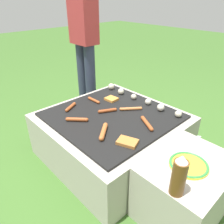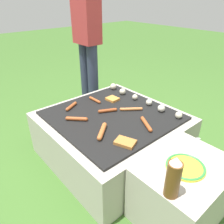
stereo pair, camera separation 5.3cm
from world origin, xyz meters
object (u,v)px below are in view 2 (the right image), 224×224
at_px(sausage_front_center, 146,124).
at_px(plate_colorful, 186,167).
at_px(person_standing, 87,29).
at_px(fork_utensil, 199,146).
at_px(condiment_bottle, 173,178).

bearing_deg(sausage_front_center, plate_colorful, -21.23).
bearing_deg(person_standing, plate_colorful, -16.00).
height_order(sausage_front_center, plate_colorful, sausage_front_center).
distance_m(person_standing, fork_utensil, 1.48).
xyz_separation_m(person_standing, condiment_bottle, (1.48, -0.61, -0.40)).
height_order(plate_colorful, fork_utensil, plate_colorful).
relative_size(sausage_front_center, fork_utensil, 0.99).
distance_m(sausage_front_center, plate_colorful, 0.44).
bearing_deg(sausage_front_center, condiment_bottle, -37.94).
bearing_deg(condiment_bottle, plate_colorful, 104.12).
distance_m(sausage_front_center, condiment_bottle, 0.59).
height_order(person_standing, fork_utensil, person_standing).
xyz_separation_m(plate_colorful, fork_utensil, (-0.05, 0.22, -0.01)).
xyz_separation_m(sausage_front_center, fork_utensil, (0.36, 0.06, -0.01)).
bearing_deg(condiment_bottle, fork_utensil, 103.21).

